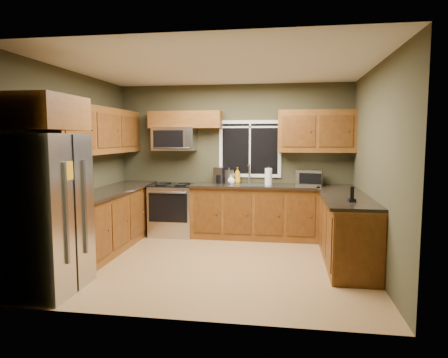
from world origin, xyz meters
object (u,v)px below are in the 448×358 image
(soap_bottle_a, at_px, (237,175))
(paper_towel_roll, at_px, (268,177))
(refrigerator, at_px, (46,213))
(coffee_maker, at_px, (220,176))
(range, at_px, (173,209))
(cordless_phone, at_px, (352,197))
(kettle, at_px, (229,176))
(microwave, at_px, (174,139))
(toaster_oven, at_px, (310,178))
(soap_bottle_c, at_px, (231,179))

(soap_bottle_a, bearing_deg, paper_towel_roll, -21.86)
(refrigerator, distance_m, coffee_maker, 3.31)
(range, relative_size, soap_bottle_a, 3.32)
(cordless_phone, bearing_deg, paper_towel_roll, 124.46)
(refrigerator, relative_size, kettle, 6.15)
(soap_bottle_a, relative_size, cordless_phone, 1.44)
(range, bearing_deg, refrigerator, -103.97)
(cordless_phone, bearing_deg, microwave, 147.83)
(microwave, relative_size, toaster_oven, 1.59)
(range, relative_size, coffee_maker, 3.31)
(refrigerator, height_order, range, refrigerator)
(microwave, height_order, coffee_maker, microwave)
(kettle, distance_m, cordless_phone, 2.56)
(refrigerator, relative_size, range, 1.92)
(toaster_oven, relative_size, cordless_phone, 2.44)
(soap_bottle_c, bearing_deg, toaster_oven, 0.02)
(paper_towel_roll, bearing_deg, refrigerator, -130.74)
(toaster_oven, height_order, soap_bottle_c, toaster_oven)
(cordless_phone, bearing_deg, refrigerator, -162.27)
(refrigerator, xyz_separation_m, toaster_oven, (3.09, 2.81, 0.17))
(range, relative_size, microwave, 1.23)
(refrigerator, relative_size, paper_towel_roll, 5.66)
(refrigerator, bearing_deg, toaster_oven, 42.30)
(range, bearing_deg, microwave, 90.02)
(coffee_maker, height_order, soap_bottle_a, same)
(refrigerator, bearing_deg, range, 76.03)
(soap_bottle_a, bearing_deg, range, -168.53)
(microwave, xyz_separation_m, soap_bottle_a, (1.14, 0.09, -0.65))
(paper_towel_roll, height_order, cordless_phone, paper_towel_roll)
(microwave, height_order, paper_towel_roll, microwave)
(range, bearing_deg, paper_towel_roll, 0.13)
(microwave, height_order, soap_bottle_c, microwave)
(toaster_oven, distance_m, paper_towel_roll, 0.70)
(range, relative_size, soap_bottle_c, 5.74)
(microwave, bearing_deg, soap_bottle_a, 4.75)
(soap_bottle_a, xyz_separation_m, cordless_phone, (1.70, -1.87, -0.08))
(refrigerator, height_order, microwave, microwave)
(microwave, distance_m, kettle, 1.19)
(range, distance_m, soap_bottle_c, 1.19)
(range, relative_size, kettle, 3.20)
(toaster_oven, height_order, soap_bottle_a, soap_bottle_a)
(range, distance_m, coffee_maker, 1.03)
(soap_bottle_a, relative_size, soap_bottle_c, 1.73)
(microwave, bearing_deg, soap_bottle_c, -5.35)
(refrigerator, xyz_separation_m, soap_bottle_a, (1.82, 3.00, 0.18))
(microwave, bearing_deg, cordless_phone, -32.17)
(toaster_oven, height_order, coffee_maker, coffee_maker)
(refrigerator, distance_m, cordless_phone, 3.70)
(refrigerator, distance_m, range, 2.89)
(kettle, relative_size, cordless_phone, 1.49)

